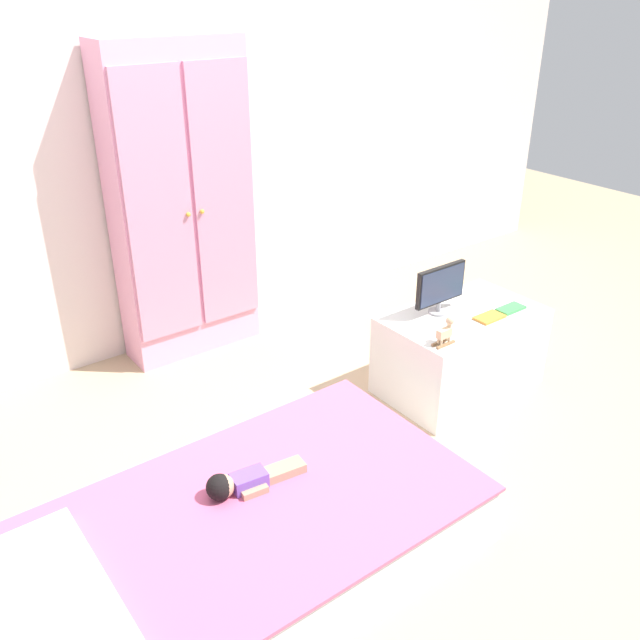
# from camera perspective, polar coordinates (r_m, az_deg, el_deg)

# --- Properties ---
(ground_plane) EXTENTS (10.00, 10.00, 0.02)m
(ground_plane) POSITION_cam_1_polar(r_m,az_deg,el_deg) (3.06, 1.51, -12.65)
(ground_plane) COLOR tan
(back_wall) EXTENTS (6.40, 0.05, 2.70)m
(back_wall) POSITION_cam_1_polar(r_m,az_deg,el_deg) (3.76, -13.98, 17.22)
(back_wall) COLOR silver
(back_wall) RESTS_ON ground_plane
(bed) EXTENTS (1.71, 0.95, 0.26)m
(bed) POSITION_cam_1_polar(r_m,az_deg,el_deg) (2.57, -6.44, -18.09)
(bed) COLOR white
(bed) RESTS_ON ground_plane
(pillow) EXTENTS (0.32, 0.69, 0.05)m
(pillow) POSITION_cam_1_polar(r_m,az_deg,el_deg) (2.32, -21.72, -21.22)
(pillow) COLOR silver
(pillow) RESTS_ON bed
(doll) EXTENTS (0.39, 0.14, 0.10)m
(doll) POSITION_cam_1_polar(r_m,az_deg,el_deg) (2.55, -6.96, -13.52)
(doll) COLOR #6B4CB2
(doll) RESTS_ON bed
(wardrobe) EXTENTS (0.75, 0.29, 1.70)m
(wardrobe) POSITION_cam_1_polar(r_m,az_deg,el_deg) (3.73, -11.59, 9.47)
(wardrobe) COLOR #E599BC
(wardrobe) RESTS_ON ground_plane
(tv_stand) EXTENTS (0.81, 0.49, 0.43)m
(tv_stand) POSITION_cam_1_polar(r_m,az_deg,el_deg) (3.56, 11.77, -2.58)
(tv_stand) COLOR silver
(tv_stand) RESTS_ON ground_plane
(tv_monitor) EXTENTS (0.31, 0.10, 0.25)m
(tv_monitor) POSITION_cam_1_polar(r_m,az_deg,el_deg) (3.39, 10.19, 2.82)
(tv_monitor) COLOR #99999E
(tv_monitor) RESTS_ON tv_stand
(rocking_horse_toy) EXTENTS (0.11, 0.04, 0.13)m
(rocking_horse_toy) POSITION_cam_1_polar(r_m,az_deg,el_deg) (3.13, 10.61, -0.96)
(rocking_horse_toy) COLOR #8E6642
(rocking_horse_toy) RESTS_ON tv_stand
(book_orange) EXTENTS (0.15, 0.09, 0.01)m
(book_orange) POSITION_cam_1_polar(r_m,az_deg,el_deg) (3.44, 14.15, 0.23)
(book_orange) COLOR orange
(book_orange) RESTS_ON tv_stand
(book_green) EXTENTS (0.15, 0.08, 0.01)m
(book_green) POSITION_cam_1_polar(r_m,az_deg,el_deg) (3.56, 15.85, 0.94)
(book_green) COLOR #429E51
(book_green) RESTS_ON tv_stand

